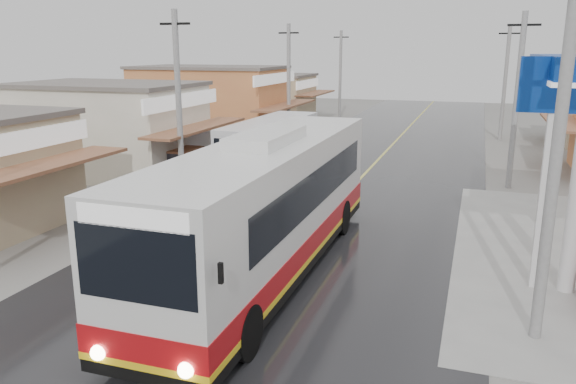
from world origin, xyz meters
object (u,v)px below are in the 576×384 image
coach_bus (268,206)px  second_bus (271,146)px  tricycle_near (184,163)px  tyre_stack (150,216)px  cyclist (218,205)px

coach_bus → second_bus: (-4.40, 12.03, -0.45)m
coach_bus → second_bus: size_ratio=1.53×
coach_bus → tricycle_near: size_ratio=6.16×
second_bus → tyre_stack: second_bus is taller
tricycle_near → tyre_stack: 6.62m
coach_bus → tyre_stack: size_ratio=16.95×
cyclist → coach_bus: bearing=-56.0°
second_bus → coach_bus: bearing=-68.7°
cyclist → tricycle_near: size_ratio=0.90×
second_bus → cyclist: second_bus is taller
coach_bus → tyre_stack: bearing=151.8°
second_bus → tyre_stack: (-1.64, -8.78, -1.35)m
cyclist → tyre_stack: size_ratio=2.48×
coach_bus → cyclist: 5.58m
cyclist → tricycle_near: cyclist is taller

